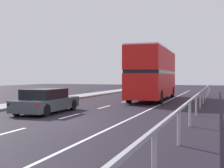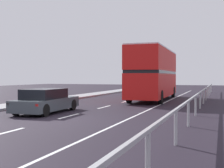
{
  "view_description": "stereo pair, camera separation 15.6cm",
  "coord_description": "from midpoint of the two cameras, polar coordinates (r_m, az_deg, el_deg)",
  "views": [
    {
      "loc": [
        7.01,
        -12.09,
        1.98
      ],
      "look_at": [
        0.3,
        6.94,
        1.48
      ],
      "focal_mm": 48.85,
      "sensor_mm": 36.0,
      "label": 1
    },
    {
      "loc": [
        7.16,
        -12.04,
        1.98
      ],
      "look_at": [
        0.3,
        6.94,
        1.48
      ],
      "focal_mm": 48.85,
      "sensor_mm": 36.0,
      "label": 2
    }
  ],
  "objects": [
    {
      "name": "lane_paint_markings",
      "position": [
        21.67,
        5.49,
        -3.83
      ],
      "size": [
        3.22,
        46.0,
        0.01
      ],
      "color": "silver",
      "rests_on": "ground"
    },
    {
      "name": "double_decker_bus_red",
      "position": [
        25.98,
        7.57,
        2.08
      ],
      "size": [
        2.88,
        10.78,
        4.27
      ],
      "rotation": [
        0.0,
        0.0,
        0.03
      ],
      "color": "red",
      "rests_on": "ground"
    },
    {
      "name": "hatchback_car_near",
      "position": [
        17.0,
        -12.46,
        -3.15
      ],
      "size": [
        1.97,
        4.58,
        1.31
      ],
      "rotation": [
        0.0,
        0.0,
        0.03
      ],
      "color": "#41494F",
      "rests_on": "ground"
    },
    {
      "name": "ground_plane",
      "position": [
        14.14,
        -10.97,
        -6.87
      ],
      "size": [
        75.47,
        120.0,
        0.1
      ],
      "primitive_type": "cube",
      "color": "black"
    },
    {
      "name": "bridge_side_railing",
      "position": [
        21.12,
        16.25,
        -1.69
      ],
      "size": [
        0.1,
        42.0,
        1.06
      ],
      "color": "#ADADB1",
      "rests_on": "ground"
    }
  ]
}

